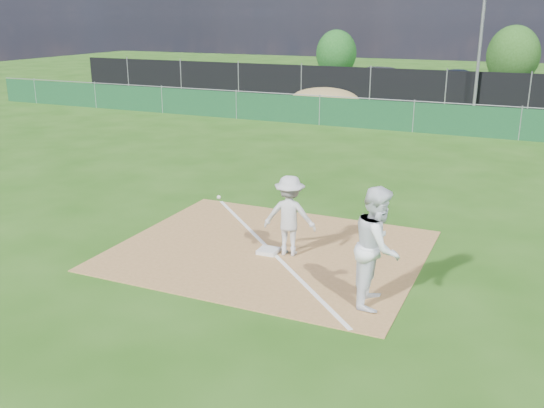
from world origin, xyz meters
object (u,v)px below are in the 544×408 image
Objects in this scene: runner at (378,246)px; car_left at (386,79)px; first_base at (268,251)px; car_mid at (462,82)px; play_at_first at (290,216)px; tree_left at (336,53)px; tree_mid at (513,56)px; light_pole at (482,26)px.

car_left is (-6.70, 27.41, -0.18)m from runner.
first_base is 27.63m from car_mid.
play_at_first is 34.32m from tree_left.
car_left is at bearing -137.90° from tree_mid.
tree_left is (-9.99, 32.82, 0.96)m from play_at_first.
tree_left is (-11.04, 11.09, -2.22)m from light_pole.
car_left is (-4.59, 26.05, 0.00)m from play_at_first.
light_pole is 3.98× the size of runner.
play_at_first is (0.40, 0.13, 0.76)m from first_base.
light_pole is at bearing -159.62° from car_mid.
tree_left is (-9.59, 32.95, 1.72)m from first_base.
runner is 36.26m from tree_left.
light_pole is 10.59m from tree_mid.
tree_mid reaches higher than tree_left.
play_at_first is 26.45m from car_left.
first_base is at bearing -73.78° from tree_left.
play_at_first reaches higher than first_base.
car_mid is 1.05× the size of tree_mid.
tree_left is at bearing 12.98° from runner.
car_left is at bearing 115.44° from car_mid.
runner is (1.05, -23.09, -3.00)m from light_pole.
tree_mid is at bearing 84.33° from light_pole.
tree_mid is (2.08, 32.08, 1.18)m from play_at_first.
play_at_first is at bearing -92.77° from light_pole.
runner is 0.58× the size of tree_left.
light_pole is at bearing -3.90° from runner.
play_at_first is (-1.05, -21.73, -3.18)m from light_pole.
first_base is at bearing 57.41° from runner.
light_pole is 21.99m from play_at_first.
first_base is 0.08× the size of car_left.
light_pole reaches higher than car_left.
car_left is 9.07m from tree_mid.
car_left is at bearing -51.46° from tree_left.
light_pole is 2.06× the size of tree_mid.
first_base is 32.36m from tree_mid.
runner is at bearing -70.51° from tree_left.
tree_left reaches higher than first_base.
light_pole is at bearing -45.12° from tree_left.
light_pole is 3.89× the size of play_at_first.
car_mid is at bearing -28.95° from tree_left.
first_base is 0.19× the size of play_at_first.
runner is at bearing -26.08° from first_base.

